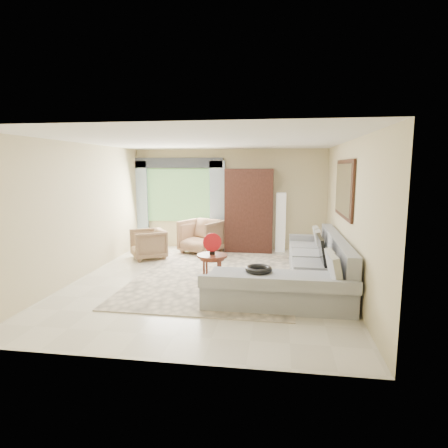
% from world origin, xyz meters
% --- Properties ---
extents(ground, '(6.00, 6.00, 0.00)m').
position_xyz_m(ground, '(0.00, 0.00, 0.00)').
color(ground, silver).
rests_on(ground, ground).
extents(area_rug, '(3.03, 4.02, 0.02)m').
position_xyz_m(area_rug, '(0.08, 0.26, 0.01)').
color(area_rug, beige).
rests_on(area_rug, ground).
extents(sectional_sofa, '(2.30, 3.46, 0.90)m').
position_xyz_m(sectional_sofa, '(1.78, -0.18, 0.28)').
color(sectional_sofa, '#94979C').
rests_on(sectional_sofa, ground).
extents(tv_screen, '(0.14, 0.74, 0.48)m').
position_xyz_m(tv_screen, '(2.05, -0.23, 0.72)').
color(tv_screen, black).
rests_on(tv_screen, sectional_sofa).
extents(garden_hose, '(0.43, 0.43, 0.09)m').
position_xyz_m(garden_hose, '(1.00, -0.98, 0.55)').
color(garden_hose, black).
rests_on(garden_hose, sectional_sofa).
extents(coffee_table, '(0.56, 0.56, 0.56)m').
position_xyz_m(coffee_table, '(0.11, -0.16, 0.29)').
color(coffee_table, '#4B2014').
rests_on(coffee_table, ground).
extents(red_disc, '(0.33, 0.13, 0.34)m').
position_xyz_m(red_disc, '(0.11, -0.16, 0.79)').
color(red_disc, red).
rests_on(red_disc, coffee_table).
extents(armchair_left, '(1.04, 1.03, 0.69)m').
position_xyz_m(armchair_left, '(-1.73, 1.54, 0.35)').
color(armchair_left, '#91774F').
rests_on(armchair_left, ground).
extents(armchair_right, '(1.20, 1.21, 0.84)m').
position_xyz_m(armchair_right, '(-0.60, 2.30, 0.42)').
color(armchair_right, '#A07357').
rests_on(armchair_right, ground).
extents(potted_plant, '(0.58, 0.55, 0.51)m').
position_xyz_m(potted_plant, '(-2.03, 2.31, 0.25)').
color(potted_plant, '#999999').
rests_on(potted_plant, ground).
extents(armoire, '(1.20, 0.55, 2.10)m').
position_xyz_m(armoire, '(0.55, 2.72, 1.05)').
color(armoire, black).
rests_on(armoire, ground).
extents(floor_lamp, '(0.24, 0.24, 1.50)m').
position_xyz_m(floor_lamp, '(1.35, 2.78, 0.75)').
color(floor_lamp, silver).
rests_on(floor_lamp, ground).
extents(window, '(1.80, 0.04, 1.40)m').
position_xyz_m(window, '(-1.35, 2.97, 1.40)').
color(window, '#669E59').
rests_on(window, wall_back).
extents(curtain_left, '(0.40, 0.08, 2.30)m').
position_xyz_m(curtain_left, '(-2.40, 2.88, 1.15)').
color(curtain_left, '#9EB7CC').
rests_on(curtain_left, ground).
extents(curtain_right, '(0.40, 0.08, 2.30)m').
position_xyz_m(curtain_right, '(-0.30, 2.88, 1.15)').
color(curtain_right, '#9EB7CC').
rests_on(curtain_right, ground).
extents(valance, '(2.40, 0.12, 0.26)m').
position_xyz_m(valance, '(-1.35, 2.90, 2.25)').
color(valance, '#1E232D').
rests_on(valance, wall_back).
extents(wall_mirror, '(0.05, 1.70, 1.05)m').
position_xyz_m(wall_mirror, '(2.46, 0.35, 1.75)').
color(wall_mirror, black).
rests_on(wall_mirror, wall_right).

